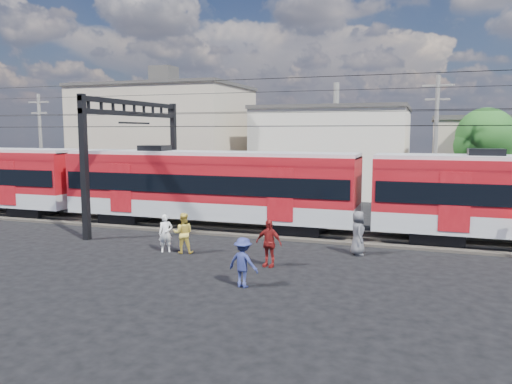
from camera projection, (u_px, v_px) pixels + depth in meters
ground at (259, 279)px, 17.82m from camera, size 120.00×120.00×0.00m
track_bed at (309, 234)px, 25.33m from camera, size 70.00×3.40×0.12m
rail_near at (305, 234)px, 24.61m from camera, size 70.00×0.12×0.12m
rail_far at (312, 229)px, 26.02m from camera, size 70.00×0.12×0.12m
commuter_train at (211, 185)px, 26.76m from camera, size 50.30×3.08×4.17m
catenary at (156, 133)px, 27.48m from camera, size 70.00×9.30×7.52m
building_west at (165, 138)px, 45.24m from camera, size 14.28×10.20×9.30m
building_midwest at (335, 150)px, 43.39m from camera, size 12.24×12.24×7.30m
utility_pole_mid at (435, 143)px, 29.44m from camera, size 1.80×0.24×8.50m
utility_pole_west at (41, 144)px, 37.49m from camera, size 1.80×0.24×8.00m
tree_near at (489, 141)px, 31.32m from camera, size 3.82×3.64×6.72m
pedestrian_a at (166, 233)px, 21.74m from camera, size 0.72×0.64×1.65m
pedestrian_b at (183, 233)px, 21.49m from camera, size 1.02×0.90×1.76m
pedestrian_c at (243, 262)px, 16.79m from camera, size 1.21×0.86×1.71m
pedestrian_d at (269, 243)px, 19.33m from camera, size 1.15×0.62×1.86m
pedestrian_e at (358, 233)px, 21.20m from camera, size 0.81×1.04×1.89m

